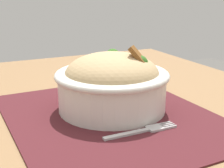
# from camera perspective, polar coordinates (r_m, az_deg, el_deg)

# --- Properties ---
(table) EXTENTS (1.06, 0.84, 0.75)m
(table) POSITION_cam_1_polar(r_m,az_deg,el_deg) (0.65, -0.42, -10.95)
(table) COLOR olive
(table) RESTS_ON ground_plane
(placemat) EXTENTS (0.43, 0.36, 0.00)m
(placemat) POSITION_cam_1_polar(r_m,az_deg,el_deg) (0.60, -0.10, -5.70)
(placemat) COLOR #47191E
(placemat) RESTS_ON table
(bowl) EXTENTS (0.22, 0.22, 0.12)m
(bowl) POSITION_cam_1_polar(r_m,az_deg,el_deg) (0.61, 0.04, 0.32)
(bowl) COLOR silver
(bowl) RESTS_ON placemat
(fork) EXTENTS (0.02, 0.13, 0.00)m
(fork) POSITION_cam_1_polar(r_m,az_deg,el_deg) (0.54, 5.56, -8.08)
(fork) COLOR #B8B8B8
(fork) RESTS_ON placemat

